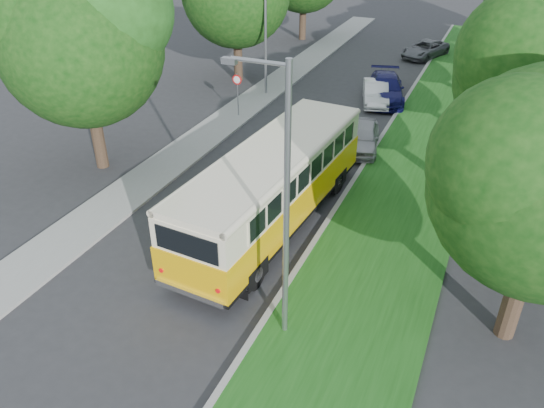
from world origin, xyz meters
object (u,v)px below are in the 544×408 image
at_px(lamppost_far, 264,27).
at_px(car_blue, 386,89).
at_px(car_grey, 425,49).
at_px(lamppost_near, 283,203).
at_px(vintage_bus, 273,188).
at_px(car_white, 376,93).
at_px(car_silver, 363,137).

distance_m(lamppost_far, car_blue, 8.11).
distance_m(lamppost_far, car_grey, 15.04).
bearing_deg(car_grey, car_blue, -72.23).
height_order(lamppost_near, lamppost_far, lamppost_near).
height_order(lamppost_near, vintage_bus, lamppost_near).
height_order(lamppost_near, car_white, lamppost_near).
relative_size(lamppost_far, vintage_bus, 0.69).
relative_size(lamppost_near, car_white, 2.03).
height_order(lamppost_near, car_grey, lamppost_near).
bearing_deg(car_grey, lamppost_far, -100.81).
height_order(lamppost_far, car_white, lamppost_far).
distance_m(car_silver, car_white, 6.68).
distance_m(vintage_bus, car_silver, 8.18).
distance_m(car_white, car_grey, 11.26).
bearing_deg(lamppost_near, car_blue, 95.02).
bearing_deg(lamppost_near, vintage_bus, 116.01).
height_order(lamppost_far, car_silver, lamppost_far).
xyz_separation_m(lamppost_near, lamppost_far, (-8.91, 18.50, -0.25)).
xyz_separation_m(lamppost_near, car_blue, (-1.80, 20.45, -3.63)).
xyz_separation_m(vintage_bus, car_white, (0.27, 14.63, -0.96)).
bearing_deg(car_grey, car_silver, -69.09).
xyz_separation_m(lamppost_near, car_silver, (-1.21, 13.13, -3.71)).
height_order(car_silver, car_grey, car_silver).
relative_size(car_silver, car_blue, 0.76).
distance_m(lamppost_near, car_grey, 31.21).
distance_m(lamppost_far, car_white, 7.63).
bearing_deg(car_white, lamppost_far, 173.68).
height_order(lamppost_far, vintage_bus, lamppost_far).
height_order(car_white, car_grey, car_white).
distance_m(lamppost_near, lamppost_far, 20.53).
distance_m(car_silver, car_grey, 17.83).
height_order(vintage_bus, car_silver, vintage_bus).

